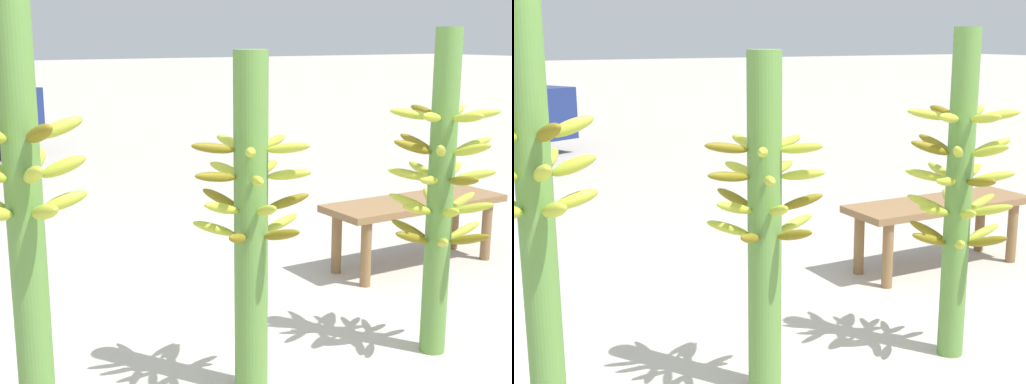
# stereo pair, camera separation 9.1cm
# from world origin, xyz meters

# --- Properties ---
(banana_stalk_left) EXTENTS (0.39, 0.39, 1.64)m
(banana_stalk_left) POSITION_xyz_m (-0.82, 0.11, 0.85)
(banana_stalk_left) COLOR #5B8C3D
(banana_stalk_left) RESTS_ON ground_plane
(banana_stalk_center) EXTENTS (0.45, 0.45, 1.31)m
(banana_stalk_center) POSITION_xyz_m (0.01, 0.16, 0.68)
(banana_stalk_center) COLOR #5B8C3D
(banana_stalk_center) RESTS_ON ground_plane
(banana_stalk_right) EXTENTS (0.45, 0.46, 1.40)m
(banana_stalk_right) POSITION_xyz_m (0.87, 0.06, 0.73)
(banana_stalk_right) COLOR #5B8C3D
(banana_stalk_right) RESTS_ON ground_plane
(market_bench) EXTENTS (1.16, 0.38, 0.41)m
(market_bench) POSITION_xyz_m (1.62, 1.00, 0.34)
(market_bench) COLOR olive
(market_bench) RESTS_ON ground_plane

